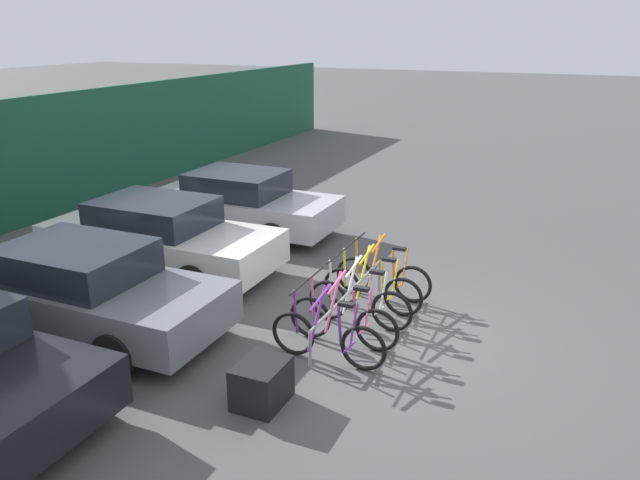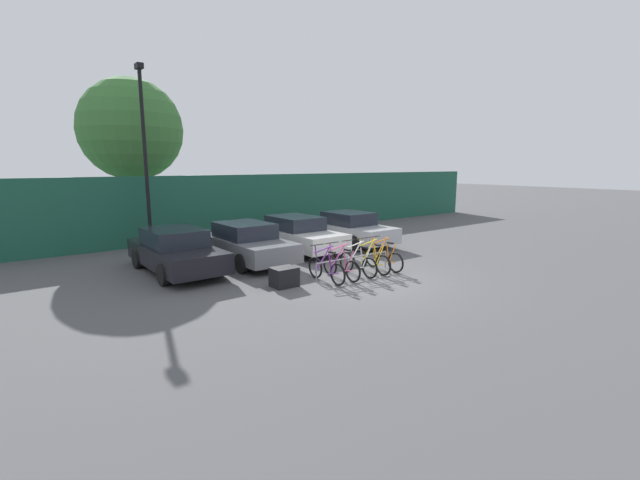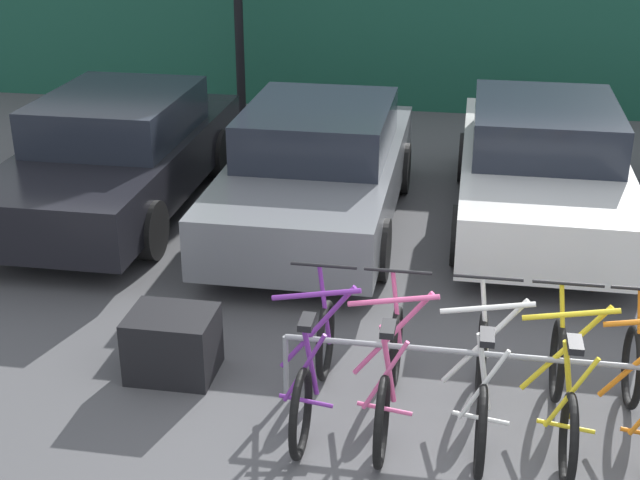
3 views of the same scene
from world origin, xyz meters
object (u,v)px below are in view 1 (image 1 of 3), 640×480
object	(u,v)px
car_silver	(241,203)
cargo_crate	(262,383)
bicycle_white	(359,303)
bicycle_orange	(383,277)
bicycle_yellow	(372,289)
bicycle_pink	(343,321)
bicycle_purple	(327,338)
bike_rack	(349,297)
car_grey	(83,289)
car_white	(159,236)

from	to	relation	value
car_silver	cargo_crate	size ratio (longest dim) A/B	6.10
bicycle_white	bicycle_orange	distance (m)	1.15
bicycle_yellow	bicycle_white	bearing A→B (deg)	177.08
bicycle_pink	cargo_crate	size ratio (longest dim) A/B	2.44
bicycle_purple	bike_rack	bearing A→B (deg)	3.23
bicycle_purple	bicycle_orange	bearing A→B (deg)	-3.81
bicycle_pink	bicycle_white	xyz separation A→B (m)	(0.68, 0.00, 0.00)
bicycle_purple	bicycle_orange	distance (m)	2.41
car_grey	car_silver	xyz separation A→B (m)	(5.17, 0.33, -0.00)
bicycle_purple	bicycle_yellow	world-z (taller)	same
bicycle_yellow	cargo_crate	distance (m)	3.10
bicycle_purple	car_silver	bearing A→B (deg)	37.93
car_white	cargo_crate	bearing A→B (deg)	-128.66
bike_rack	bicycle_yellow	distance (m)	0.66
car_grey	cargo_crate	distance (m)	3.46
bicycle_pink	bicycle_white	size ratio (longest dim) A/B	1.00
bike_rack	car_white	size ratio (longest dim) A/B	0.65
bike_rack	bicycle_pink	bearing A→B (deg)	-166.68
bicycle_orange	cargo_crate	bearing A→B (deg)	174.33
bicycle_pink	bicycle_yellow	world-z (taller)	same
bicycle_yellow	car_grey	size ratio (longest dim) A/B	0.39
cargo_crate	bicycle_yellow	bearing A→B (deg)	-6.41
bicycle_pink	bicycle_orange	world-z (taller)	same
bicycle_white	car_white	bearing A→B (deg)	77.65
car_white	bicycle_white	bearing A→B (deg)	-98.42
bicycle_white	bicycle_yellow	size ratio (longest dim) A/B	1.00
bicycle_orange	cargo_crate	world-z (taller)	bicycle_orange
bicycle_yellow	car_silver	distance (m)	4.89
bike_rack	bicycle_yellow	bearing A→B (deg)	-13.10
bicycle_orange	bike_rack	bearing A→B (deg)	172.71
bicycle_white	bicycle_orange	xyz separation A→B (m)	(1.15, 0.00, 0.00)
bicycle_pink	car_white	distance (m)	4.47
car_white	cargo_crate	distance (m)	5.03
cargo_crate	car_silver	bearing A→B (deg)	32.66
bicycle_purple	bicycle_pink	size ratio (longest dim) A/B	1.00
bicycle_white	car_grey	distance (m)	4.19
bicycle_white	car_grey	xyz separation A→B (m)	(-1.88, 3.73, 0.31)
bike_rack	car_silver	bearing A→B (deg)	49.46
bike_rack	bicycle_pink	world-z (taller)	bicycle_pink
bicycle_white	car_white	distance (m)	4.31
bicycle_purple	car_silver	distance (m)	6.10
bicycle_yellow	bicycle_orange	distance (m)	0.56
bicycle_purple	bicycle_pink	world-z (taller)	same
bike_rack	bicycle_orange	xyz separation A→B (m)	(1.20, -0.15, -0.10)
car_silver	car_grey	bearing A→B (deg)	-176.34
bicycle_white	bicycle_yellow	xyz separation A→B (m)	(0.59, 0.00, 0.00)
bicycle_white	car_white	size ratio (longest dim) A/B	0.38
bicycle_pink	cargo_crate	xyz separation A→B (m)	(-1.82, 0.35, -0.10)
bicycle_yellow	bicycle_orange	xyz separation A→B (m)	(0.56, 0.00, 0.00)
bicycle_pink	car_silver	bearing A→B (deg)	46.12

